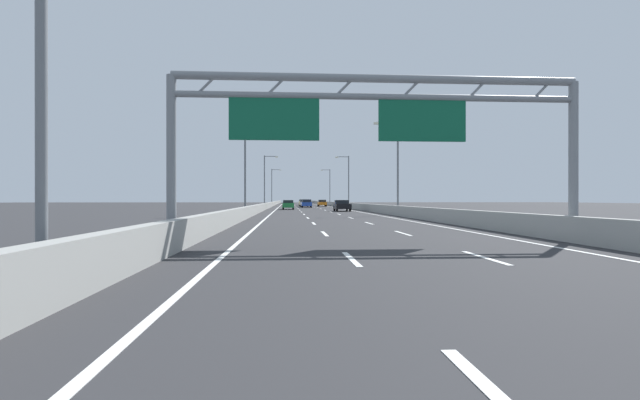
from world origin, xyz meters
TOP-DOWN VIEW (x-y plane):
  - ground_plane at (0.00, 100.00)m, footprint 260.00×260.00m
  - lane_dash_left_1 at (-1.80, 12.50)m, footprint 0.16×3.00m
  - lane_dash_left_2 at (-1.80, 21.50)m, footprint 0.16×3.00m
  - lane_dash_left_3 at (-1.80, 30.50)m, footprint 0.16×3.00m
  - lane_dash_left_4 at (-1.80, 39.50)m, footprint 0.16×3.00m
  - lane_dash_left_5 at (-1.80, 48.50)m, footprint 0.16×3.00m
  - lane_dash_left_6 at (-1.80, 57.50)m, footprint 0.16×3.00m
  - lane_dash_left_7 at (-1.80, 66.50)m, footprint 0.16×3.00m
  - lane_dash_left_8 at (-1.80, 75.50)m, footprint 0.16×3.00m
  - lane_dash_left_9 at (-1.80, 84.50)m, footprint 0.16×3.00m
  - lane_dash_left_10 at (-1.80, 93.50)m, footprint 0.16×3.00m
  - lane_dash_left_11 at (-1.80, 102.50)m, footprint 0.16×3.00m
  - lane_dash_left_12 at (-1.80, 111.50)m, footprint 0.16×3.00m
  - lane_dash_left_13 at (-1.80, 120.50)m, footprint 0.16×3.00m
  - lane_dash_left_14 at (-1.80, 129.50)m, footprint 0.16×3.00m
  - lane_dash_left_15 at (-1.80, 138.50)m, footprint 0.16×3.00m
  - lane_dash_left_16 at (-1.80, 147.50)m, footprint 0.16×3.00m
  - lane_dash_left_17 at (-1.80, 156.50)m, footprint 0.16×3.00m
  - lane_dash_right_1 at (1.80, 12.50)m, footprint 0.16×3.00m
  - lane_dash_right_2 at (1.80, 21.50)m, footprint 0.16×3.00m
  - lane_dash_right_3 at (1.80, 30.50)m, footprint 0.16×3.00m
  - lane_dash_right_4 at (1.80, 39.50)m, footprint 0.16×3.00m
  - lane_dash_right_5 at (1.80, 48.50)m, footprint 0.16×3.00m
  - lane_dash_right_6 at (1.80, 57.50)m, footprint 0.16×3.00m
  - lane_dash_right_7 at (1.80, 66.50)m, footprint 0.16×3.00m
  - lane_dash_right_8 at (1.80, 75.50)m, footprint 0.16×3.00m
  - lane_dash_right_9 at (1.80, 84.50)m, footprint 0.16×3.00m
  - lane_dash_right_10 at (1.80, 93.50)m, footprint 0.16×3.00m
  - lane_dash_right_11 at (1.80, 102.50)m, footprint 0.16×3.00m
  - lane_dash_right_12 at (1.80, 111.50)m, footprint 0.16×3.00m
  - lane_dash_right_13 at (1.80, 120.50)m, footprint 0.16×3.00m
  - lane_dash_right_14 at (1.80, 129.50)m, footprint 0.16×3.00m
  - lane_dash_right_15 at (1.80, 138.50)m, footprint 0.16×3.00m
  - lane_dash_right_16 at (1.80, 147.50)m, footprint 0.16×3.00m
  - lane_dash_right_17 at (1.80, 156.50)m, footprint 0.16×3.00m
  - edge_line_left at (-5.25, 88.00)m, footprint 0.16×176.00m
  - edge_line_right at (5.25, 88.00)m, footprint 0.16×176.00m
  - barrier_left at (-6.90, 110.00)m, footprint 0.45×220.00m
  - barrier_right at (6.90, 110.00)m, footprint 0.45×220.00m
  - sign_gantry at (-0.26, 18.09)m, footprint 15.94×0.36m
  - streetlamp_left_mid at (-7.47, 47.50)m, footprint 2.58×0.28m
  - streetlamp_right_mid at (7.47, 47.50)m, footprint 2.58×0.28m
  - streetlamp_left_far at (-7.47, 86.35)m, footprint 2.58×0.28m
  - streetlamp_right_far at (7.47, 86.35)m, footprint 2.58×0.28m
  - streetlamp_left_distant at (-7.47, 125.20)m, footprint 2.58×0.28m
  - streetlamp_right_distant at (7.47, 125.20)m, footprint 2.58×0.28m
  - blue_car at (-0.02, 87.26)m, footprint 1.84×4.61m
  - yellow_car at (-0.03, 106.04)m, footprint 1.81×4.15m
  - black_car at (3.55, 61.00)m, footprint 1.90×4.41m
  - green_car at (-3.41, 71.67)m, footprint 1.72×4.65m
  - white_car at (-0.16, 96.34)m, footprint 1.73×4.26m
  - orange_car at (3.83, 100.54)m, footprint 1.78×4.20m
  - silver_car at (0.24, 122.26)m, footprint 1.80×4.21m

SIDE VIEW (x-z plane):
  - ground_plane at x=0.00m, z-range 0.00..0.00m
  - lane_dash_left_1 at x=-1.80m, z-range 0.00..0.01m
  - lane_dash_left_2 at x=-1.80m, z-range 0.00..0.01m
  - lane_dash_left_3 at x=-1.80m, z-range 0.00..0.01m
  - lane_dash_left_4 at x=-1.80m, z-range 0.00..0.01m
  - lane_dash_left_5 at x=-1.80m, z-range 0.00..0.01m
  - lane_dash_left_6 at x=-1.80m, z-range 0.00..0.01m
  - lane_dash_left_7 at x=-1.80m, z-range 0.00..0.01m
  - lane_dash_left_8 at x=-1.80m, z-range 0.00..0.01m
  - lane_dash_left_9 at x=-1.80m, z-range 0.00..0.01m
  - lane_dash_left_10 at x=-1.80m, z-range 0.00..0.01m
  - lane_dash_left_11 at x=-1.80m, z-range 0.00..0.01m
  - lane_dash_left_12 at x=-1.80m, z-range 0.00..0.01m
  - lane_dash_left_13 at x=-1.80m, z-range 0.00..0.01m
  - lane_dash_left_14 at x=-1.80m, z-range 0.00..0.01m
  - lane_dash_left_15 at x=-1.80m, z-range 0.00..0.01m
  - lane_dash_left_16 at x=-1.80m, z-range 0.00..0.01m
  - lane_dash_left_17 at x=-1.80m, z-range 0.00..0.01m
  - lane_dash_right_1 at x=1.80m, z-range 0.00..0.01m
  - lane_dash_right_2 at x=1.80m, z-range 0.00..0.01m
  - lane_dash_right_3 at x=1.80m, z-range 0.00..0.01m
  - lane_dash_right_4 at x=1.80m, z-range 0.00..0.01m
  - lane_dash_right_5 at x=1.80m, z-range 0.00..0.01m
  - lane_dash_right_6 at x=1.80m, z-range 0.00..0.01m
  - lane_dash_right_7 at x=1.80m, z-range 0.00..0.01m
  - lane_dash_right_8 at x=1.80m, z-range 0.00..0.01m
  - lane_dash_right_9 at x=1.80m, z-range 0.00..0.01m
  - lane_dash_right_10 at x=1.80m, z-range 0.00..0.01m
  - lane_dash_right_11 at x=1.80m, z-range 0.00..0.01m
  - lane_dash_right_12 at x=1.80m, z-range 0.00..0.01m
  - lane_dash_right_13 at x=1.80m, z-range 0.00..0.01m
  - lane_dash_right_14 at x=1.80m, z-range 0.00..0.01m
  - lane_dash_right_15 at x=1.80m, z-range 0.00..0.01m
  - lane_dash_right_16 at x=1.80m, z-range 0.00..0.01m
  - lane_dash_right_17 at x=1.80m, z-range 0.00..0.01m
  - edge_line_left at x=-5.25m, z-range 0.00..0.01m
  - edge_line_right at x=5.25m, z-range 0.00..0.01m
  - barrier_left at x=-6.90m, z-range 0.00..0.95m
  - barrier_right at x=6.90m, z-range 0.00..0.95m
  - orange_car at x=3.83m, z-range 0.02..1.44m
  - green_car at x=-3.41m, z-range 0.03..1.45m
  - black_car at x=3.55m, z-range 0.02..1.46m
  - silver_car at x=0.24m, z-range 0.04..1.47m
  - white_car at x=-0.16m, z-range 0.02..1.50m
  - blue_car at x=-0.02m, z-range 0.01..1.52m
  - yellow_car at x=-0.03m, z-range 0.02..1.53m
  - sign_gantry at x=-0.26m, z-range 1.62..7.98m
  - streetlamp_left_mid at x=-7.47m, z-range 0.65..10.15m
  - streetlamp_right_mid at x=7.47m, z-range 0.65..10.15m
  - streetlamp_left_far at x=-7.47m, z-range 0.65..10.15m
  - streetlamp_right_far at x=7.47m, z-range 0.65..10.15m
  - streetlamp_left_distant at x=-7.47m, z-range 0.65..10.15m
  - streetlamp_right_distant at x=7.47m, z-range 0.65..10.15m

